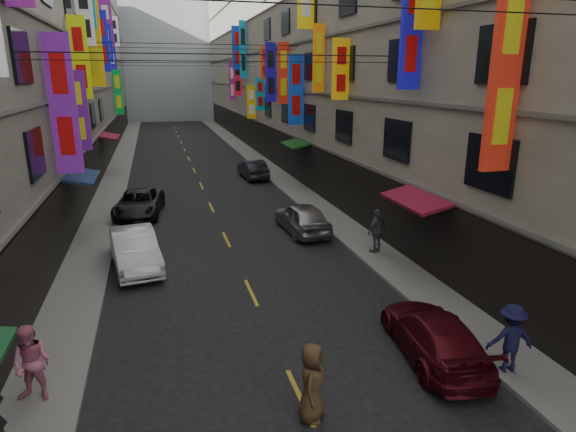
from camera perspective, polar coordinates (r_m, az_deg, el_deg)
sidewalk_left at (r=40.21m, az=-19.64°, el=4.78°), size 2.00×90.00×0.12m
sidewalk_right at (r=41.06m, az=-2.66°, el=5.93°), size 2.00×90.00×0.12m
building_row_left at (r=40.51m, az=-29.81°, el=17.17°), size 10.14×90.00×19.00m
building_row_right at (r=42.18m, az=5.58°, el=19.00°), size 10.14×90.00×19.00m
haze_block at (r=89.54m, az=-14.25°, el=18.06°), size 18.00×8.00×22.00m
shop_signage at (r=32.22m, az=-11.51°, el=19.06°), size 14.00×55.00×12.14m
street_awnings at (r=23.88m, az=-11.27°, el=5.34°), size 13.99×35.20×0.41m
overhead_cables at (r=27.61m, az=-9.91°, el=18.94°), size 14.00×38.04×1.24m
lane_markings at (r=37.27m, az=-10.68°, el=4.52°), size 0.12×80.20×0.01m
scooter_far_right at (r=25.21m, az=1.55°, el=0.24°), size 0.77×1.75×1.14m
car_left_mid at (r=20.12m, az=-17.72°, el=-3.77°), size 2.30×4.84×1.53m
car_left_far at (r=27.59m, az=-17.24°, el=1.44°), size 2.94×5.23×1.38m
car_right_near at (r=13.98m, az=16.89°, el=-13.34°), size 2.38×4.64×1.29m
car_right_mid at (r=23.50m, az=1.68°, el=-0.18°), size 2.00×4.47×1.49m
car_right_far at (r=36.26m, az=-4.20°, el=5.55°), size 1.73×4.33×1.40m
pedestrian_lfar at (r=12.91m, az=-28.09°, el=-15.21°), size 1.06×0.88×1.87m
pedestrian_rnear at (r=13.72m, az=24.88°, el=-12.99°), size 1.28×0.85×1.82m
pedestrian_rfar at (r=20.77m, az=10.49°, el=-1.74°), size 1.28×1.06×1.91m
pedestrian_crossing at (r=11.17m, az=2.84°, el=-19.09°), size 0.97×1.08×1.84m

